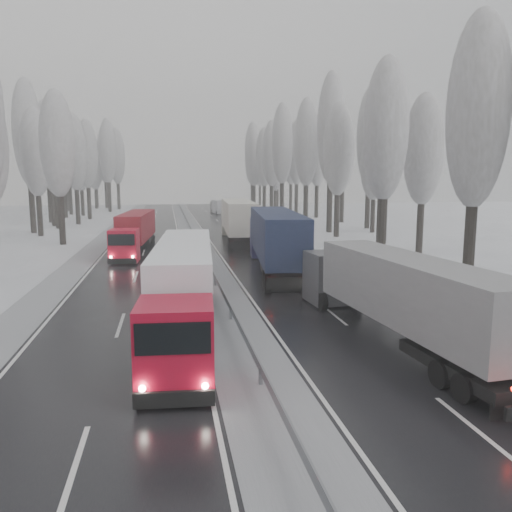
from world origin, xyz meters
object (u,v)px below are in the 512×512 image
object	(u,v)px
truck_cream_box	(237,218)
truck_red_white	(184,282)
truck_blue_box	(275,236)
box_truck_distant	(219,207)
truck_grey_tarp	(394,291)
truck_red_red	(135,229)

from	to	relation	value
truck_cream_box	truck_red_white	bearing A→B (deg)	-98.51
truck_blue_box	truck_red_white	world-z (taller)	truck_blue_box
truck_blue_box	truck_cream_box	size ratio (longest dim) A/B	0.99
truck_cream_box	truck_red_white	distance (m)	32.81
box_truck_distant	truck_grey_tarp	bearing A→B (deg)	-97.17
truck_grey_tarp	truck_cream_box	world-z (taller)	truck_cream_box
box_truck_distant	truck_cream_box	bearing A→B (deg)	-99.86
truck_cream_box	box_truck_distant	xyz separation A→B (m)	(2.75, 46.55, -1.27)
truck_grey_tarp	truck_blue_box	bearing A→B (deg)	90.08
truck_blue_box	truck_red_white	xyz separation A→B (m)	(-7.13, -13.84, -0.36)
truck_cream_box	truck_red_red	bearing A→B (deg)	-147.33
truck_blue_box	box_truck_distant	world-z (taller)	truck_blue_box
truck_blue_box	truck_cream_box	world-z (taller)	truck_cream_box
box_truck_distant	truck_red_white	world-z (taller)	truck_red_white
truck_grey_tarp	truck_cream_box	xyz separation A→B (m)	(-1.77, 35.06, 0.48)
truck_grey_tarp	truck_red_red	world-z (taller)	truck_grey_tarp
truck_red_white	truck_red_red	world-z (taller)	truck_red_white
truck_blue_box	truck_red_red	size ratio (longest dim) A/B	1.23
truck_blue_box	box_truck_distant	size ratio (longest dim) A/B	2.36
box_truck_distant	truck_red_red	size ratio (longest dim) A/B	0.52
truck_blue_box	truck_red_red	world-z (taller)	truck_blue_box
box_truck_distant	truck_red_red	bearing A→B (deg)	-110.71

